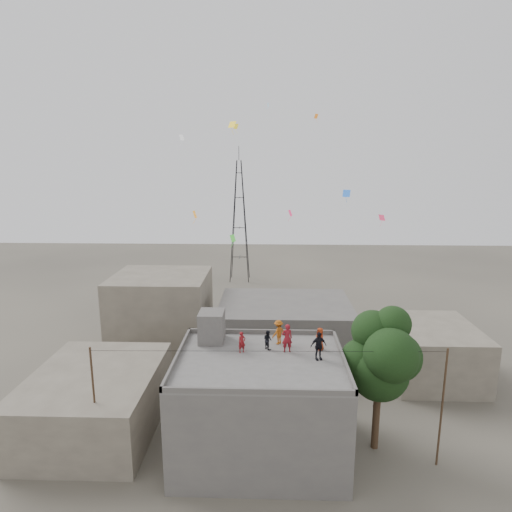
{
  "coord_description": "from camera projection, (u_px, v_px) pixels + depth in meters",
  "views": [
    {
      "loc": [
        0.52,
        -23.48,
        17.42
      ],
      "look_at": [
        -0.33,
        3.17,
        11.69
      ],
      "focal_mm": 30.0,
      "sensor_mm": 36.0,
      "label": 1
    }
  ],
  "objects": [
    {
      "name": "neighbor_northwest",
      "position": [
        162.0,
        310.0,
        41.84
      ],
      "size": [
        9.0,
        8.0,
        7.0
      ],
      "primitive_type": "cube",
      "color": "#635A4E",
      "rests_on": "ground"
    },
    {
      "name": "person_red_child",
      "position": [
        242.0,
        342.0,
        26.15
      ],
      "size": [
        0.57,
        0.52,
        1.32
      ],
      "primitive_type": "imported",
      "rotation": [
        0.0,
        0.0,
        0.53
      ],
      "color": "maroon",
      "rests_on": "main_building"
    },
    {
      "name": "parapet",
      "position": [
        260.0,
        357.0,
        25.31
      ],
      "size": [
        10.0,
        8.0,
        0.3
      ],
      "color": "#54514E",
      "rests_on": "main_building"
    },
    {
      "name": "person_dark_adult",
      "position": [
        318.0,
        346.0,
        25.16
      ],
      "size": [
        1.08,
        0.71,
        1.71
      ],
      "primitive_type": "imported",
      "rotation": [
        0.0,
        0.0,
        0.32
      ],
      "color": "black",
      "rests_on": "main_building"
    },
    {
      "name": "person_orange_adult",
      "position": [
        278.0,
        332.0,
        27.37
      ],
      "size": [
        1.15,
        1.15,
        1.59
      ],
      "primitive_type": "imported",
      "rotation": [
        0.0,
        0.0,
        -2.36
      ],
      "color": "#A65213",
      "rests_on": "main_building"
    },
    {
      "name": "person_orange_child",
      "position": [
        320.0,
        339.0,
        26.52
      ],
      "size": [
        0.78,
        0.83,
        1.43
      ],
      "primitive_type": "imported",
      "rotation": [
        0.0,
        0.0,
        -0.96
      ],
      "color": "#9E2F12",
      "rests_on": "main_building"
    },
    {
      "name": "person_dark_child",
      "position": [
        268.0,
        340.0,
        26.66
      ],
      "size": [
        0.72,
        0.75,
        1.21
      ],
      "primitive_type": "imported",
      "rotation": [
        0.0,
        0.0,
        2.23
      ],
      "color": "black",
      "rests_on": "main_building"
    },
    {
      "name": "tree",
      "position": [
        382.0,
        357.0,
        25.69
      ],
      "size": [
        4.9,
        4.6,
        9.1
      ],
      "color": "black",
      "rests_on": "ground"
    },
    {
      "name": "neighbor_east",
      "position": [
        431.0,
        351.0,
        35.5
      ],
      "size": [
        7.0,
        8.0,
        4.4
      ],
      "primitive_type": "cube",
      "color": "#635A4E",
      "rests_on": "ground"
    },
    {
      "name": "stair_head_box",
      "position": [
        212.0,
        326.0,
        27.77
      ],
      "size": [
        1.6,
        1.8,
        2.0
      ],
      "primitive_type": "cube",
      "color": "#54514E",
      "rests_on": "main_building"
    },
    {
      "name": "kites",
      "position": [
        269.0,
        175.0,
        32.0
      ],
      "size": [
        15.77,
        17.5,
        10.45
      ],
      "color": "orange",
      "rests_on": "ground"
    },
    {
      "name": "neighbor_north",
      "position": [
        285.0,
        328.0,
        39.72
      ],
      "size": [
        12.0,
        9.0,
        5.0
      ],
      "primitive_type": "cube",
      "color": "#54514E",
      "rests_on": "ground"
    },
    {
      "name": "main_building",
      "position": [
        260.0,
        406.0,
        25.98
      ],
      "size": [
        10.0,
        8.0,
        6.1
      ],
      "color": "#54514E",
      "rests_on": "ground"
    },
    {
      "name": "person_red_adult",
      "position": [
        287.0,
        338.0,
        26.19
      ],
      "size": [
        0.72,
        0.53,
        1.79
      ],
      "primitive_type": "imported",
      "rotation": [
        0.0,
        0.0,
        3.3
      ],
      "color": "maroon",
      "rests_on": "main_building"
    },
    {
      "name": "transmission_tower",
      "position": [
        239.0,
        221.0,
        63.93
      ],
      "size": [
        2.97,
        2.97,
        20.01
      ],
      "color": "black",
      "rests_on": "ground"
    },
    {
      "name": "neighbor_west",
      "position": [
        96.0,
        400.0,
        28.5
      ],
      "size": [
        8.0,
        10.0,
        4.0
      ],
      "primitive_type": "cube",
      "color": "#635A4E",
      "rests_on": "ground"
    },
    {
      "name": "utility_line",
      "position": [
        268.0,
        406.0,
        24.58
      ],
      "size": [
        20.12,
        0.62,
        7.4
      ],
      "color": "black",
      "rests_on": "ground"
    },
    {
      "name": "ground",
      "position": [
        260.0,
        450.0,
        26.62
      ],
      "size": [
        140.0,
        140.0,
        0.0
      ],
      "primitive_type": "plane",
      "color": "#423E36",
      "rests_on": "ground"
    }
  ]
}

